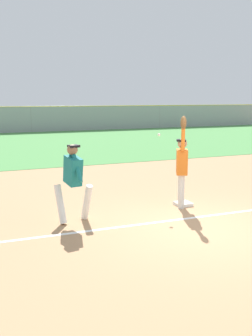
% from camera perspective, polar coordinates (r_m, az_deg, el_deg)
% --- Properties ---
extents(ground_plane, '(76.73, 76.73, 0.00)m').
position_cam_1_polar(ground_plane, '(8.25, 11.16, -8.79)').
color(ground_plane, tan).
extents(outfield_grass, '(45.10, 16.08, 0.01)m').
position_cam_1_polar(outfield_grass, '(23.14, -11.08, 3.65)').
color(outfield_grass, '#4C8C47').
rests_on(outfield_grass, ground_plane).
extents(chalk_foul_line, '(12.00, 0.34, 0.01)m').
position_cam_1_polar(chalk_foul_line, '(7.74, -14.58, -10.22)').
color(chalk_foul_line, white).
rests_on(chalk_foul_line, ground_plane).
extents(first_base, '(0.38, 0.38, 0.08)m').
position_cam_1_polar(first_base, '(9.81, 8.56, -5.33)').
color(first_base, white).
rests_on(first_base, ground_plane).
extents(fielder, '(0.51, 0.84, 2.28)m').
position_cam_1_polar(fielder, '(9.39, 8.38, 0.72)').
color(fielder, silver).
rests_on(fielder, ground_plane).
extents(runner, '(0.81, 0.84, 1.72)m').
position_cam_1_polar(runner, '(8.30, -7.93, -1.43)').
color(runner, white).
rests_on(runner, ground_plane).
extents(baseball, '(0.07, 0.07, 0.07)m').
position_cam_1_polar(baseball, '(9.41, 4.97, 5.02)').
color(baseball, white).
extents(outfield_fence, '(45.18, 0.08, 2.02)m').
position_cam_1_polar(outfield_fence, '(30.96, -14.03, 7.10)').
color(outfield_fence, '#93999E').
rests_on(outfield_fence, ground_plane).
extents(parked_car_tan, '(4.56, 2.44, 1.25)m').
position_cam_1_polar(parked_car_tan, '(34.68, -15.32, 6.82)').
color(parked_car_tan, tan).
rests_on(parked_car_tan, ground_plane).
extents(parked_car_black, '(4.42, 2.15, 1.25)m').
position_cam_1_polar(parked_car_black, '(36.28, -5.08, 7.30)').
color(parked_car_black, black).
rests_on(parked_car_black, ground_plane).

